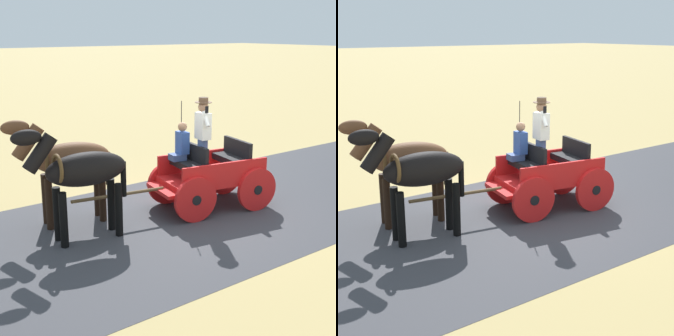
# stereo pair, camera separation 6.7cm
# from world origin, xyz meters

# --- Properties ---
(ground_plane) EXTENTS (200.00, 200.00, 0.00)m
(ground_plane) POSITION_xyz_m (0.00, 0.00, 0.00)
(ground_plane) COLOR tan
(road_surface) EXTENTS (5.43, 160.00, 0.01)m
(road_surface) POSITION_xyz_m (0.00, 0.00, 0.00)
(road_surface) COLOR #38383D
(road_surface) RESTS_ON ground
(horse_drawn_carriage) EXTENTS (1.81, 4.51, 2.50)m
(horse_drawn_carriage) POSITION_xyz_m (0.24, -0.19, 0.82)
(horse_drawn_carriage) COLOR red
(horse_drawn_carriage) RESTS_ON ground
(horse_near_side) EXTENTS (0.75, 2.14, 2.21)m
(horse_near_side) POSITION_xyz_m (0.30, 2.87, 1.32)
(horse_near_side) COLOR black
(horse_near_side) RESTS_ON ground
(horse_off_side) EXTENTS (0.88, 2.15, 2.21)m
(horse_off_side) POSITION_xyz_m (1.22, 2.71, 1.32)
(horse_off_side) COLOR brown
(horse_off_side) RESTS_ON ground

